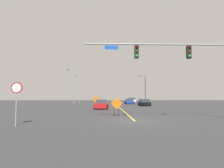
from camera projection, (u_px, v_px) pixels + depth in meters
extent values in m
plane|color=#38383A|center=(135.00, 121.00, 15.08)|extent=(144.96, 144.96, 0.00)
cube|color=yellow|center=(114.00, 103.00, 55.25)|extent=(0.16, 80.53, 0.01)
cylinder|color=gray|center=(163.00, 44.00, 15.54)|extent=(13.00, 0.14, 0.14)
cube|color=black|center=(189.00, 52.00, 15.57)|extent=(0.34, 0.32, 1.05)
sphere|color=#3A0503|center=(190.00, 48.00, 15.42)|extent=(0.22, 0.22, 0.22)
sphere|color=#3C3106|center=(190.00, 52.00, 15.40)|extent=(0.22, 0.22, 0.22)
sphere|color=green|center=(190.00, 56.00, 15.38)|extent=(0.22, 0.22, 0.22)
cube|color=black|center=(137.00, 52.00, 15.44)|extent=(0.34, 0.32, 1.05)
sphere|color=#3A0503|center=(137.00, 47.00, 15.29)|extent=(0.22, 0.22, 0.22)
sphere|color=#3C3106|center=(137.00, 51.00, 15.27)|extent=(0.22, 0.22, 0.22)
sphere|color=green|center=(137.00, 56.00, 15.25)|extent=(0.22, 0.22, 0.22)
cube|color=#1447B7|center=(111.00, 47.00, 15.40)|extent=(1.10, 0.03, 0.32)
cylinder|color=gray|center=(16.00, 110.00, 12.53)|extent=(0.07, 0.07, 2.18)
cylinder|color=#B20F14|center=(17.00, 88.00, 12.62)|extent=(0.76, 0.03, 0.76)
cylinder|color=white|center=(17.00, 88.00, 12.60)|extent=(0.61, 0.01, 0.61)
cylinder|color=gray|center=(74.00, 87.00, 44.28)|extent=(0.16, 0.16, 8.31)
cylinder|color=gray|center=(71.00, 70.00, 44.51)|extent=(1.46, 0.08, 0.08)
cube|color=#262628|center=(68.00, 70.00, 44.48)|extent=(0.44, 0.24, 0.14)
cylinder|color=black|center=(145.00, 89.00, 55.45)|extent=(0.16, 0.16, 7.96)
cylinder|color=black|center=(142.00, 76.00, 55.66)|extent=(1.89, 0.08, 0.08)
cube|color=#262628|center=(139.00, 76.00, 55.64)|extent=(0.44, 0.24, 0.14)
cylinder|color=gray|center=(80.00, 89.00, 57.39)|extent=(0.16, 0.16, 8.40)
cylinder|color=gray|center=(78.00, 75.00, 57.62)|extent=(1.37, 0.08, 0.08)
cube|color=#262628|center=(75.00, 75.00, 57.60)|extent=(0.44, 0.24, 0.14)
cube|color=orange|center=(117.00, 103.00, 18.73)|extent=(1.13, 0.17, 1.13)
cylinder|color=black|center=(114.00, 113.00, 18.69)|extent=(0.05, 0.05, 0.68)
cylinder|color=black|center=(119.00, 113.00, 18.65)|extent=(0.05, 0.05, 0.68)
cube|color=orange|center=(96.00, 99.00, 39.23)|extent=(1.36, 0.14, 1.36)
cylinder|color=black|center=(95.00, 104.00, 39.17)|extent=(0.05, 0.05, 0.67)
cylinder|color=black|center=(97.00, 104.00, 39.15)|extent=(0.05, 0.05, 0.67)
cube|color=red|center=(101.00, 105.00, 29.38)|extent=(2.03, 4.05, 0.74)
cube|color=#333D47|center=(101.00, 101.00, 29.62)|extent=(1.76, 2.26, 0.54)
cylinder|color=black|center=(94.00, 107.00, 27.99)|extent=(0.25, 0.65, 0.64)
cylinder|color=black|center=(107.00, 107.00, 27.97)|extent=(0.25, 0.65, 0.64)
cylinder|color=black|center=(96.00, 106.00, 30.77)|extent=(0.25, 0.65, 0.64)
cylinder|color=black|center=(108.00, 106.00, 30.74)|extent=(0.25, 0.65, 0.64)
cube|color=gold|center=(97.00, 101.00, 56.58)|extent=(1.93, 4.63, 0.65)
cube|color=#333D47|center=(97.00, 99.00, 56.84)|extent=(1.66, 2.28, 0.59)
cylinder|color=black|center=(94.00, 102.00, 54.91)|extent=(0.25, 0.65, 0.64)
cylinder|color=black|center=(100.00, 102.00, 55.04)|extent=(0.25, 0.65, 0.64)
cylinder|color=black|center=(94.00, 101.00, 58.09)|extent=(0.25, 0.65, 0.64)
cylinder|color=black|center=(100.00, 101.00, 58.22)|extent=(0.25, 0.65, 0.64)
cube|color=black|center=(144.00, 103.00, 38.72)|extent=(1.92, 4.43, 0.61)
cube|color=#333D47|center=(144.00, 100.00, 38.54)|extent=(1.71, 2.57, 0.61)
cylinder|color=black|center=(147.00, 104.00, 40.26)|extent=(0.23, 0.64, 0.64)
cylinder|color=black|center=(139.00, 104.00, 40.23)|extent=(0.23, 0.64, 0.64)
cylinder|color=black|center=(150.00, 104.00, 37.18)|extent=(0.23, 0.64, 0.64)
cylinder|color=black|center=(141.00, 104.00, 37.15)|extent=(0.23, 0.64, 0.64)
cube|color=#1E389E|center=(129.00, 102.00, 47.69)|extent=(1.97, 4.53, 0.58)
cube|color=#333D47|center=(129.00, 100.00, 47.50)|extent=(1.75, 2.39, 0.64)
cylinder|color=black|center=(132.00, 102.00, 49.28)|extent=(0.23, 0.64, 0.64)
cylinder|color=black|center=(125.00, 102.00, 49.24)|extent=(0.23, 0.64, 0.64)
cylinder|color=black|center=(134.00, 103.00, 46.13)|extent=(0.23, 0.64, 0.64)
cylinder|color=black|center=(126.00, 103.00, 46.09)|extent=(0.23, 0.64, 0.64)
cube|color=white|center=(132.00, 101.00, 57.98)|extent=(2.10, 4.09, 0.71)
cube|color=#333D47|center=(132.00, 99.00, 57.83)|extent=(1.83, 2.36, 0.63)
cylinder|color=black|center=(134.00, 101.00, 59.44)|extent=(0.25, 0.65, 0.64)
cylinder|color=black|center=(128.00, 101.00, 59.29)|extent=(0.25, 0.65, 0.64)
cylinder|color=black|center=(136.00, 101.00, 56.65)|extent=(0.25, 0.65, 0.64)
cylinder|color=black|center=(130.00, 102.00, 56.50)|extent=(0.25, 0.65, 0.64)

